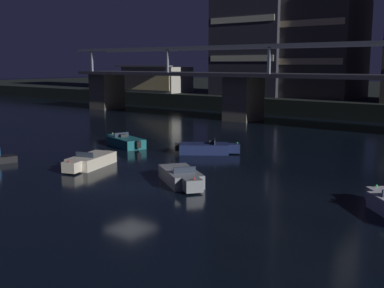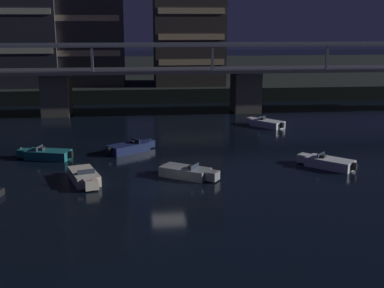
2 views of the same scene
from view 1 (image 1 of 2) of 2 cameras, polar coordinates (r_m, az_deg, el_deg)
The scene contains 9 objects.
ground_plane at distance 27.90m, azimuth -7.45°, elevation -5.27°, with size 400.00×400.00×0.00m, color black.
river_bridge at distance 55.11m, azimuth 17.68°, elevation 6.08°, with size 83.04×6.40×9.38m.
tower_west_low at distance 79.77m, azimuth 8.43°, elevation 16.44°, with size 12.24×12.35×29.46m.
tower_west_tall at distance 74.33m, azimuth 15.77°, elevation 15.75°, with size 10.53×9.83×27.01m.
waterfront_pavilion at distance 86.02m, azimuth -4.30°, elevation 7.77°, with size 12.40×7.40×4.70m.
speedboat_near_left at distance 41.80m, azimuth -8.05°, elevation 0.26°, with size 5.17×2.83×1.16m.
speedboat_mid_left at distance 33.93m, azimuth -12.16°, elevation -2.02°, with size 2.90×5.15×1.16m.
speedboat_mid_right at distance 28.58m, azimuth -1.26°, elevation -3.97°, with size 4.76×3.86×1.16m.
speedboat_far_center at distance 38.17m, azimuth 1.79°, elevation -0.53°, with size 4.71×3.96×1.16m.
Camera 1 is at (19.37, -18.78, 7.11)m, focal length 44.41 mm.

